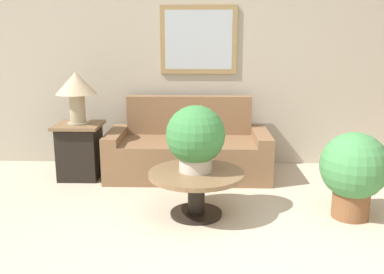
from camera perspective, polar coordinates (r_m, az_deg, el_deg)
name	(u,v)px	position (r m, az deg, el deg)	size (l,w,h in m)	color
wall_back	(246,63)	(5.52, 7.28, 9.75)	(7.92, 0.09, 2.60)	#B2A893
couch_main	(188,151)	(5.13, -0.49, -1.90)	(1.90, 0.86, 0.92)	brown
coffee_table	(196,184)	(3.97, 0.57, -6.26)	(0.88, 0.88, 0.42)	black
side_table	(80,150)	(5.19, -14.71, -1.72)	(0.53, 0.53, 0.65)	black
table_lamp	(76,88)	(5.06, -15.19, 6.33)	(0.46, 0.46, 0.59)	tan
potted_plant_on_table	(196,137)	(3.88, 0.48, 0.00)	(0.54, 0.54, 0.61)	beige
potted_plant_floor	(354,170)	(4.14, 20.74, -4.16)	(0.61, 0.61, 0.80)	brown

